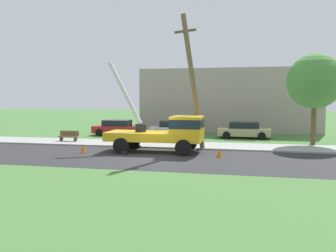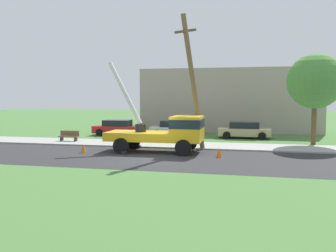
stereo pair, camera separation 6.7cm
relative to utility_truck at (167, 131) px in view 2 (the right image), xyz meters
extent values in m
plane|color=#477538|center=(-0.49, 9.77, -1.41)|extent=(120.00, 120.00, 0.00)
cube|color=#2B2B2D|center=(-0.49, -2.23, -1.40)|extent=(80.00, 7.62, 0.01)
cube|color=#9E9E99|center=(-0.49, 3.33, -1.36)|extent=(80.00, 3.50, 0.10)
cube|color=gold|center=(-1.80, -0.02, -0.38)|extent=(4.31, 2.42, 0.55)
cube|color=gold|center=(1.30, -0.01, 0.14)|extent=(1.91, 2.41, 1.60)
cube|color=#19232D|center=(1.30, -0.01, 0.49)|extent=(1.93, 2.43, 0.56)
cylinder|color=black|center=(-1.78, -0.02, 0.14)|extent=(0.70, 0.70, 0.50)
cylinder|color=silver|center=(-3.06, 0.62, 2.44)|extent=(2.89, 1.64, 4.26)
cube|color=black|center=(-2.40, -1.48, -1.31)|extent=(0.30, 0.30, 0.20)
cube|color=black|center=(-2.41, 1.42, -1.31)|extent=(0.30, 0.30, 0.20)
cylinder|color=black|center=(1.26, -1.21, -0.91)|extent=(1.00, 0.30, 1.00)
cylinder|color=black|center=(1.25, 1.19, -0.91)|extent=(1.00, 0.30, 1.00)
cylinder|color=black|center=(-2.71, -1.23, -0.91)|extent=(1.00, 0.30, 1.00)
cylinder|color=black|center=(-2.72, 1.17, -0.91)|extent=(1.00, 0.30, 1.00)
cylinder|color=brown|center=(1.50, 1.08, 2.99)|extent=(1.56, 1.97, 8.87)
cube|color=brown|center=(1.08, 0.50, 6.34)|extent=(1.19, 1.54, 0.53)
cone|color=orange|center=(3.42, -1.14, -1.13)|extent=(0.36, 0.36, 0.56)
cone|color=orange|center=(-5.24, -1.32, -1.13)|extent=(0.36, 0.36, 0.56)
cone|color=orange|center=(1.30, 0.97, -1.13)|extent=(0.36, 0.36, 0.56)
cube|color=#B21E1E|center=(-6.85, 9.20, -0.86)|extent=(4.51, 2.08, 0.65)
cube|color=black|center=(-6.85, 9.20, -0.26)|extent=(2.57, 1.81, 0.55)
cylinder|color=black|center=(-5.35, 8.39, -1.09)|extent=(0.64, 0.22, 0.64)
cylinder|color=black|center=(-5.46, 10.19, -1.09)|extent=(0.64, 0.22, 0.64)
cylinder|color=black|center=(-8.24, 8.21, -1.09)|extent=(0.64, 0.22, 0.64)
cylinder|color=black|center=(-8.36, 10.00, -1.09)|extent=(0.64, 0.22, 0.64)
cube|color=#B7B7BF|center=(-1.43, 9.41, -0.86)|extent=(4.44, 1.89, 0.65)
cube|color=black|center=(-1.43, 9.41, -0.26)|extent=(2.50, 1.71, 0.55)
cylinder|color=black|center=(0.04, 8.54, -1.09)|extent=(0.64, 0.22, 0.64)
cylinder|color=black|center=(0.00, 10.34, -1.09)|extent=(0.64, 0.22, 0.64)
cylinder|color=black|center=(-2.87, 8.48, -1.09)|extent=(0.64, 0.22, 0.64)
cylinder|color=black|center=(-2.90, 10.28, -1.09)|extent=(0.64, 0.22, 0.64)
cube|color=tan|center=(4.71, 9.24, -0.86)|extent=(4.41, 1.81, 0.65)
cube|color=black|center=(4.71, 9.24, -0.26)|extent=(2.47, 1.66, 0.55)
cylinder|color=black|center=(6.17, 8.34, -1.09)|extent=(0.64, 0.22, 0.64)
cylinder|color=black|center=(6.16, 10.14, -1.09)|extent=(0.64, 0.22, 0.64)
cylinder|color=black|center=(3.26, 8.33, -1.09)|extent=(0.64, 0.22, 0.64)
cylinder|color=black|center=(3.26, 10.13, -1.09)|extent=(0.64, 0.22, 0.64)
cube|color=brown|center=(-8.72, 3.33, -0.96)|extent=(1.60, 0.44, 0.06)
cube|color=brown|center=(-8.72, 3.53, -0.71)|extent=(1.60, 0.06, 0.40)
cube|color=#333338|center=(-9.32, 3.33, -1.18)|extent=(0.10, 0.40, 0.45)
cube|color=#333338|center=(-8.12, 3.33, -1.18)|extent=(0.10, 0.40, 0.45)
cylinder|color=brown|center=(9.77, 5.79, 0.79)|extent=(0.36, 0.36, 4.40)
sphere|color=#4C8C3D|center=(9.77, 5.79, 3.31)|extent=(4.02, 4.02, 4.02)
cube|color=#A5998C|center=(3.05, 16.36, 1.79)|extent=(18.00, 6.00, 6.40)
camera|label=1|loc=(5.12, -22.79, 2.20)|focal=39.09mm
camera|label=2|loc=(5.19, -22.78, 2.20)|focal=39.09mm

